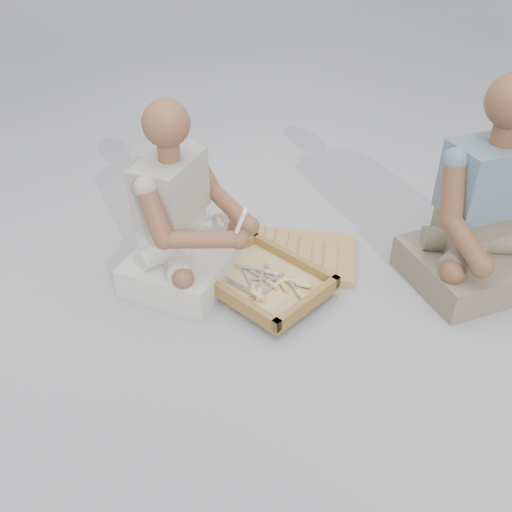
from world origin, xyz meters
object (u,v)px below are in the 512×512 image
at_px(craftsman, 182,222).
at_px(companion, 487,219).
at_px(tool_tray, 265,281).
at_px(carved_panel, 293,255).

bearing_deg(craftsman, companion, 111.66).
height_order(tool_tray, craftsman, craftsman).
height_order(carved_panel, tool_tray, tool_tray).
bearing_deg(tool_tray, companion, 29.82).
bearing_deg(companion, craftsman, -21.52).
distance_m(carved_panel, craftsman, 0.60).
bearing_deg(carved_panel, craftsman, -143.72).
height_order(carved_panel, companion, companion).
relative_size(craftsman, companion, 0.89).
xyz_separation_m(tool_tray, craftsman, (-0.40, -0.02, 0.23)).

